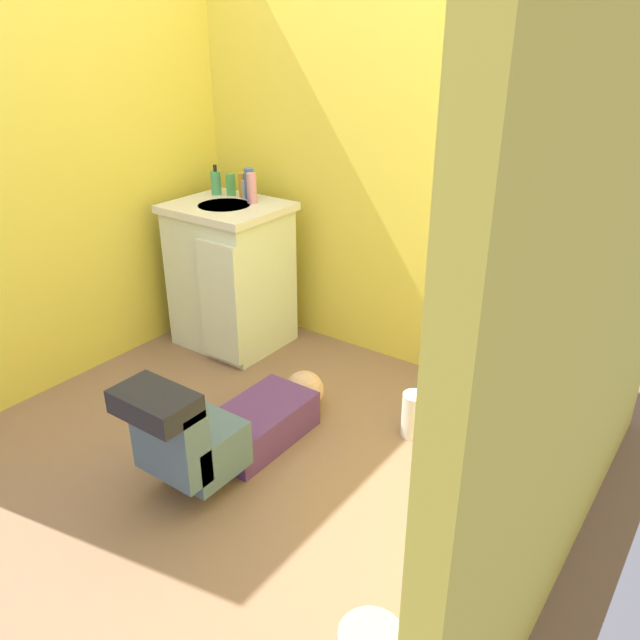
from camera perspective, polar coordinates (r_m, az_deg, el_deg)
ground_plane at (r=2.89m, az=-4.88°, el=-11.36°), size 2.91×3.07×0.04m
wall_back at (r=3.25m, az=7.08°, el=16.19°), size 2.57×0.08×2.40m
wall_left at (r=3.33m, az=-22.95°, el=14.68°), size 0.08×2.07×2.40m
wall_right at (r=1.83m, az=25.10°, el=6.98°), size 0.08×2.07×2.40m
toilet at (r=2.93m, az=16.90°, el=-2.99°), size 0.36×0.46×0.75m
vanity_cabinet at (r=3.59m, az=-8.03°, el=4.09°), size 0.60×0.53×0.82m
faucet at (r=3.56m, az=-6.88°, el=11.59°), size 0.02×0.02×0.10m
person_plumber at (r=2.70m, az=-8.16°, el=-9.38°), size 0.39×1.06×0.52m
tissue_box at (r=2.86m, az=17.76°, el=5.63°), size 0.22×0.11×0.10m
toiletry_bag at (r=2.82m, az=20.64°, el=5.04°), size 0.12×0.09×0.11m
soap_dispenser at (r=3.67m, az=-9.37°, el=12.13°), size 0.06×0.06×0.17m
bottle_green at (r=3.65m, az=-8.04°, el=12.00°), size 0.05×0.05×0.12m
bottle_amber at (r=3.59m, az=-7.00°, el=11.96°), size 0.04×0.04×0.14m
bottle_blue at (r=3.55m, az=-6.38°, el=12.10°), size 0.05×0.05×0.17m
bottle_pink at (r=3.46m, az=-6.17°, el=11.73°), size 0.05×0.05×0.16m
paper_towel_roll at (r=2.90m, az=8.45°, el=-8.45°), size 0.11×0.11×0.21m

